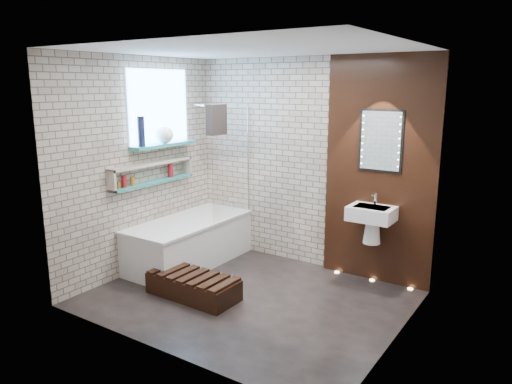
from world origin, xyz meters
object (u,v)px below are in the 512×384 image
Objects in this scene: bath_screen at (231,163)px; led_mirror at (381,141)px; bathtub at (190,241)px; walnut_step at (193,287)px; washbasin at (372,219)px.

bath_screen is 2.00× the size of led_mirror.
led_mirror is (2.17, 0.78, 1.36)m from bathtub.
led_mirror is at bearing 10.66° from bath_screen.
walnut_step is (0.35, -1.19, -1.17)m from bath_screen.
bath_screen is (0.35, 0.44, 0.99)m from bathtub.
bathtub is 2.49× the size of led_mirror.
walnut_step is at bearing -46.83° from bathtub.
walnut_step is at bearing -73.66° from bath_screen.
bath_screen is 1.89m from led_mirror.
bath_screen is at bearing 106.34° from walnut_step.
bathtub is 1.24× the size of bath_screen.
walnut_step is (-1.47, -1.37, -0.68)m from washbasin.
bath_screen reaches higher than bathtub.
walnut_step is (0.70, -0.75, -0.18)m from bathtub.
bathtub is 2.68m from led_mirror.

